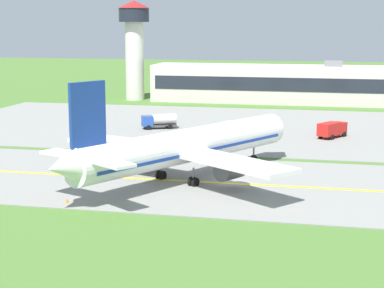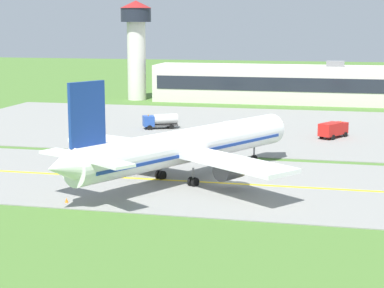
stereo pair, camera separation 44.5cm
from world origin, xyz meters
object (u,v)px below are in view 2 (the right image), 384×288
Objects in this scene: service_truck_catering at (160,120)px; airplane_lead at (185,146)px; control_tower at (136,40)px; service_truck_fuel at (226,130)px; service_truck_baggage at (333,129)px.

airplane_lead is at bearing -69.95° from service_truck_catering.
control_tower reaches higher than service_truck_catering.
control_tower is at bearing 122.45° from service_truck_fuel.
service_truck_catering reaches higher than service_truck_baggage.
service_truck_baggage is at bearing 64.09° from airplane_lead.
airplane_lead is 5.84× the size of service_truck_baggage.
airplane_lead reaches higher than service_truck_fuel.
control_tower is (-31.01, 78.78, 10.19)m from airplane_lead.
service_truck_baggage is 0.98× the size of service_truck_fuel.
service_truck_catering is 47.50m from control_tower.
service_truck_fuel is at bearing -57.55° from control_tower.
control_tower reaches higher than service_truck_baggage.
service_truck_baggage is 17.31m from service_truck_fuel.
service_truck_fuel is at bearing 91.39° from airplane_lead.
service_truck_fuel is 57.90m from control_tower.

